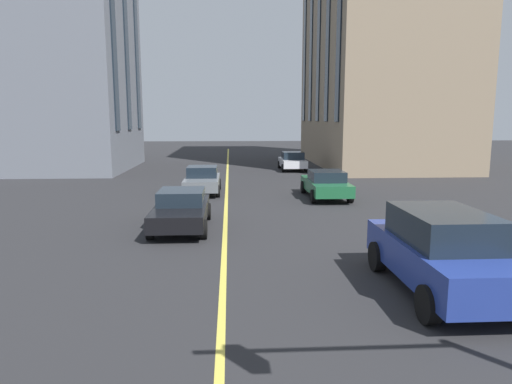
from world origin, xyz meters
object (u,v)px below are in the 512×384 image
at_px(car_blue_trailing, 441,251).
at_px(car_white_far, 292,161).
at_px(car_black_oncoming, 181,209).
at_px(car_green_near, 326,184).
at_px(car_grey_parked_a, 202,180).

bearing_deg(car_blue_trailing, car_white_far, -0.00).
height_order(car_blue_trailing, car_black_oncoming, car_blue_trailing).
distance_m(car_green_near, car_grey_parked_a, 6.43).
bearing_deg(car_white_far, car_grey_parked_a, 149.27).
bearing_deg(car_green_near, car_grey_parked_a, 73.58).
relative_size(car_black_oncoming, car_grey_parked_a, 1.13).
height_order(car_black_oncoming, car_green_near, same).
relative_size(car_blue_trailing, car_grey_parked_a, 1.21).
relative_size(car_blue_trailing, car_green_near, 1.07).
bearing_deg(car_black_oncoming, car_blue_trailing, -135.21).
xyz_separation_m(car_green_near, car_grey_parked_a, (1.82, 6.16, -0.00)).
distance_m(car_blue_trailing, car_grey_parked_a, 15.58).
bearing_deg(car_white_far, car_blue_trailing, 180.00).
height_order(car_green_near, car_white_far, car_white_far).
distance_m(car_blue_trailing, car_black_oncoming, 9.16).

